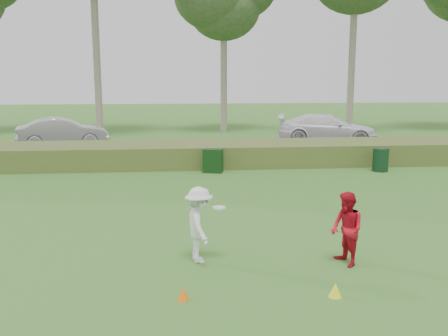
{
  "coord_description": "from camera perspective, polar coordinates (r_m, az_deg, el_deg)",
  "views": [
    {
      "loc": [
        -1.27,
        -8.96,
        3.7
      ],
      "look_at": [
        0.0,
        4.0,
        1.3
      ],
      "focal_mm": 40.0,
      "sensor_mm": 36.0,
      "label": 1
    }
  ],
  "objects": [
    {
      "name": "ground",
      "position": [
        9.78,
        2.34,
        -11.81
      ],
      "size": [
        120.0,
        120.0,
        0.0
      ],
      "primitive_type": "plane",
      "color": "#306A23",
      "rests_on": "ground"
    },
    {
      "name": "reed_strip",
      "position": [
        21.25,
        -2.11,
        1.64
      ],
      "size": [
        80.0,
        3.0,
        0.9
      ],
      "primitive_type": "cube",
      "color": "#485B24",
      "rests_on": "ground"
    },
    {
      "name": "park_road",
      "position": [
        26.25,
        -2.78,
        2.4
      ],
      "size": [
        80.0,
        6.0,
        0.06
      ],
      "primitive_type": "cube",
      "color": "#2D2D2D",
      "rests_on": "ground"
    },
    {
      "name": "player_white",
      "position": [
        10.07,
        -2.86,
        -6.49
      ],
      "size": [
        0.9,
        1.07,
        1.54
      ],
      "rotation": [
        0.0,
        0.0,
        1.73
      ],
      "color": "white",
      "rests_on": "ground"
    },
    {
      "name": "player_red",
      "position": [
        10.18,
        13.86,
        -6.79
      ],
      "size": [
        0.7,
        0.82,
        1.47
      ],
      "primitive_type": "imported",
      "rotation": [
        0.0,
        0.0,
        -1.36
      ],
      "color": "red",
      "rests_on": "ground"
    },
    {
      "name": "cone_orange",
      "position": [
        8.64,
        -4.71,
        -14.13
      ],
      "size": [
        0.2,
        0.2,
        0.22
      ],
      "primitive_type": "cone",
      "color": "orange",
      "rests_on": "ground"
    },
    {
      "name": "cone_yellow",
      "position": [
        8.93,
        12.6,
        -13.44
      ],
      "size": [
        0.22,
        0.22,
        0.25
      ],
      "primitive_type": "cone",
      "color": "#FDFC1A",
      "rests_on": "ground"
    },
    {
      "name": "utility_cabinet",
      "position": [
        19.41,
        -1.27,
        0.83
      ],
      "size": [
        0.84,
        0.65,
        0.92
      ],
      "primitive_type": "cube",
      "rotation": [
        0.0,
        0.0,
        -0.28
      ],
      "color": "black",
      "rests_on": "ground"
    },
    {
      "name": "trash_bin",
      "position": [
        20.6,
        17.46,
        0.9
      ],
      "size": [
        0.63,
        0.63,
        0.92
      ],
      "primitive_type": "cylinder",
      "rotation": [
        0.0,
        0.0,
        0.04
      ],
      "color": "black",
      "rests_on": "ground"
    },
    {
      "name": "car_mid",
      "position": [
        27.44,
        -17.93,
        3.91
      ],
      "size": [
        4.83,
        2.58,
        1.51
      ],
      "primitive_type": "imported",
      "rotation": [
        0.0,
        0.0,
        1.8
      ],
      "color": "#BBBBBF",
      "rests_on": "park_road"
    },
    {
      "name": "car_right",
      "position": [
        28.36,
        11.67,
        4.46
      ],
      "size": [
        5.79,
        3.4,
        1.57
      ],
      "primitive_type": "imported",
      "rotation": [
        0.0,
        0.0,
        1.34
      ],
      "color": "white",
      "rests_on": "park_road"
    }
  ]
}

